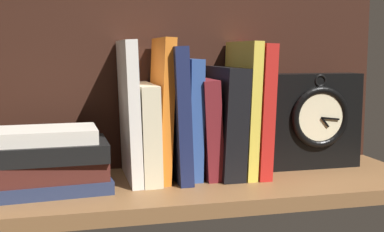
% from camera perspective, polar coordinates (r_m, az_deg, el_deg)
% --- Properties ---
extents(ground_plane, '(0.83, 0.27, 0.03)m').
position_cam_1_polar(ground_plane, '(0.90, 0.32, -8.14)').
color(ground_plane, brown).
extents(back_panel, '(0.83, 0.01, 0.35)m').
position_cam_1_polar(back_panel, '(0.99, -1.54, 4.26)').
color(back_panel, black).
rests_on(back_panel, ground_plane).
extents(book_white_catcher, '(0.03, 0.16, 0.25)m').
position_cam_1_polar(book_white_catcher, '(0.89, -7.18, 0.60)').
color(book_white_catcher, silver).
rests_on(book_white_catcher, ground_plane).
extents(book_cream_twain, '(0.03, 0.16, 0.17)m').
position_cam_1_polar(book_cream_twain, '(0.90, -5.33, -1.76)').
color(book_cream_twain, beige).
rests_on(book_cream_twain, ground_plane).
extents(book_orange_pandolfini, '(0.03, 0.14, 0.25)m').
position_cam_1_polar(book_orange_pandolfini, '(0.90, -3.55, 0.84)').
color(book_orange_pandolfini, orange).
rests_on(book_orange_pandolfini, ground_plane).
extents(book_navy_bierce, '(0.03, 0.17, 0.24)m').
position_cam_1_polar(book_navy_bierce, '(0.90, -2.01, 0.42)').
color(book_navy_bierce, '#192147').
rests_on(book_navy_bierce, ground_plane).
extents(book_blue_modern, '(0.03, 0.12, 0.21)m').
position_cam_1_polar(book_blue_modern, '(0.91, -0.36, -0.22)').
color(book_blue_modern, '#2D4C8E').
rests_on(book_blue_modern, ground_plane).
extents(book_maroon_dawkins, '(0.04, 0.13, 0.18)m').
position_cam_1_polar(book_maroon_dawkins, '(0.92, 1.44, -1.28)').
color(book_maroon_dawkins, maroon).
rests_on(book_maroon_dawkins, ground_plane).
extents(book_black_skeptic, '(0.05, 0.16, 0.20)m').
position_cam_1_polar(book_black_skeptic, '(0.93, 3.69, -0.55)').
color(book_black_skeptic, black).
rests_on(book_black_skeptic, ground_plane).
extents(book_yellow_seinlanguage, '(0.03, 0.16, 0.25)m').
position_cam_1_polar(book_yellow_seinlanguage, '(0.94, 5.60, 0.92)').
color(book_yellow_seinlanguage, gold).
rests_on(book_yellow_seinlanguage, ground_plane).
extents(book_red_requiem, '(0.03, 0.16, 0.24)m').
position_cam_1_polar(book_red_requiem, '(0.95, 6.97, 0.84)').
color(book_red_requiem, red).
rests_on(book_red_requiem, ground_plane).
extents(framed_clock, '(0.19, 0.06, 0.19)m').
position_cam_1_polar(framed_clock, '(1.01, 13.73, -0.46)').
color(framed_clock, black).
rests_on(framed_clock, ground_plane).
extents(book_stack_side, '(0.19, 0.14, 0.10)m').
position_cam_1_polar(book_stack_side, '(0.85, -15.55, -4.96)').
color(book_stack_side, '#232D4C').
rests_on(book_stack_side, ground_plane).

